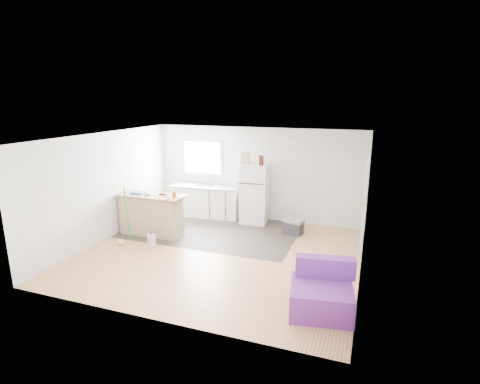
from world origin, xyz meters
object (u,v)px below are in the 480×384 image
refrigerator (254,194)px  cooler (293,226)px  kitchen_cabinets (206,201)px  blue_tray (138,193)px  cardboard_box (246,159)px  bottle_left (262,161)px  cleaner_jug (152,240)px  mop (123,235)px  bottle_right (260,160)px  red_cup (174,194)px  purple_seat (322,293)px  peninsula (152,214)px

refrigerator → cooler: (1.13, -0.50, -0.57)m
kitchen_cabinets → blue_tray: (-0.92, -1.70, 0.55)m
cardboard_box → bottle_left: size_ratio=1.20×
cleaner_jug → bottle_left: 3.23m
mop → bottle_right: bottle_right is taller
kitchen_cabinets → blue_tray: kitchen_cabinets is taller
refrigerator → mop: refrigerator is taller
mop → cleaner_jug: bearing=-14.3°
cardboard_box → bottle_left: cardboard_box is taller
red_cup → bottle_right: 2.30m
kitchen_cabinets → cardboard_box: (1.16, -0.10, 1.22)m
cooler → bottle_left: bearing=168.3°
purple_seat → cleaner_jug: 4.02m
kitchen_cabinets → cardboard_box: size_ratio=6.40×
blue_tray → mop: bearing=-83.7°
kitchen_cabinets → bottle_right: (1.54, -0.07, 1.20)m
kitchen_cabinets → peninsula: (-0.60, -1.69, 0.06)m
refrigerator → blue_tray: refrigerator is taller
red_cup → blue_tray: size_ratio=0.40×
bottle_right → refrigerator: bearing=169.0°
purple_seat → bottle_right: bearing=110.5°
mop → bottle_left: bottle_left is taller
cardboard_box → cooler: bearing=-18.0°
peninsula → refrigerator: bearing=39.4°
cleaner_jug → cardboard_box: size_ratio=1.13×
kitchen_cabinets → bottle_left: 2.00m
purple_seat → blue_tray: 4.96m
cooler → blue_tray: size_ratio=1.72×
cooler → cardboard_box: bearing=175.9°
bottle_left → bottle_right: size_ratio=1.00×
purple_seat → bottle_left: (-2.00, 3.52, 1.35)m
cooler → red_cup: 2.87m
purple_seat → bottle_right: bottle_right is taller
blue_tray → kitchen_cabinets: bearing=61.6°
purple_seat → red_cup: 4.12m
kitchen_cabinets → red_cup: (0.03, -1.69, 0.59)m
kitchen_cabinets → blue_tray: size_ratio=6.40×
cooler → bottle_right: 1.81m
mop → cardboard_box: size_ratio=4.43×
cleaner_jug → peninsula: bearing=144.0°
refrigerator → purple_seat: bearing=-63.1°
cleaner_jug → cooler: bearing=56.3°
peninsula → refrigerator: refrigerator is taller
refrigerator → cooler: 1.36m
cleaner_jug → bottle_right: size_ratio=1.36×
cleaner_jug → blue_tray: size_ratio=1.13×
red_cup → blue_tray: red_cup is taller
purple_seat → bottle_left: bottle_left is taller
peninsula → bottle_left: bearing=35.5°
cleaner_jug → blue_tray: (-0.71, 0.63, 0.83)m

